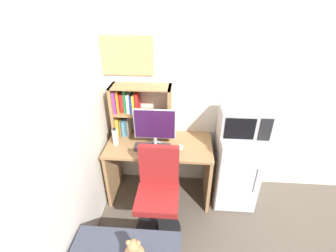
{
  "coord_description": "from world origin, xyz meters",
  "views": [
    {
      "loc": [
        -0.7,
        -2.51,
        2.25
      ],
      "look_at": [
        -0.86,
        -0.33,
        1.0
      ],
      "focal_mm": 25.49,
      "sensor_mm": 36.0,
      "label": 1
    }
  ],
  "objects": [
    {
      "name": "wall_back",
      "position": [
        0.4,
        0.02,
        1.3
      ],
      "size": [
        6.4,
        0.04,
        2.6
      ],
      "primitive_type": "cube",
      "color": "silver",
      "rests_on": "ground_plane"
    },
    {
      "name": "wall_left",
      "position": [
        -1.62,
        -1.6,
        1.3
      ],
      "size": [
        0.04,
        4.4,
        2.6
      ],
      "primitive_type": "cube",
      "color": "silver",
      "rests_on": "ground_plane"
    },
    {
      "name": "desk",
      "position": [
        -0.96,
        -0.3,
        0.52
      ],
      "size": [
        1.18,
        0.6,
        0.75
      ],
      "color": "#997047",
      "rests_on": "ground_plane"
    },
    {
      "name": "hutch_bookshelf",
      "position": [
        -1.27,
        -0.11,
        1.08
      ],
      "size": [
        0.67,
        0.25,
        0.61
      ],
      "color": "#997047",
      "rests_on": "desk"
    },
    {
      "name": "monitor",
      "position": [
        -1.0,
        -0.36,
        1.0
      ],
      "size": [
        0.44,
        0.19,
        0.45
      ],
      "color": "#B7B7BC",
      "rests_on": "desk"
    },
    {
      "name": "keyboard",
      "position": [
        -1.02,
        -0.39,
        0.76
      ],
      "size": [
        0.39,
        0.15,
        0.02
      ],
      "primitive_type": "cube",
      "color": "#333338",
      "rests_on": "desk"
    },
    {
      "name": "computer_mouse",
      "position": [
        -0.72,
        -0.38,
        0.77
      ],
      "size": [
        0.07,
        0.1,
        0.03
      ],
      "primitive_type": "ellipsoid",
      "color": "silver",
      "rests_on": "desk"
    },
    {
      "name": "water_bottle",
      "position": [
        -1.45,
        -0.34,
        0.84
      ],
      "size": [
        0.06,
        0.06,
        0.2
      ],
      "color": "silver",
      "rests_on": "desk"
    },
    {
      "name": "mini_fridge",
      "position": [
        -0.08,
        -0.29,
        0.46
      ],
      "size": [
        0.46,
        0.53,
        0.92
      ],
      "color": "silver",
      "rests_on": "ground_plane"
    },
    {
      "name": "microwave",
      "position": [
        -0.08,
        -0.29,
        1.07
      ],
      "size": [
        0.49,
        0.34,
        0.3
      ],
      "color": "#ADADB2",
      "rests_on": "mini_fridge"
    },
    {
      "name": "desk_chair",
      "position": [
        -0.93,
        -0.79,
        0.43
      ],
      "size": [
        0.48,
        0.48,
        0.97
      ],
      "color": "black",
      "rests_on": "ground_plane"
    },
    {
      "name": "wall_corkboard",
      "position": [
        -1.4,
        -0.01,
        1.65
      ],
      "size": [
        0.73,
        0.02,
        0.41
      ],
      "primitive_type": "cube",
      "color": "tan"
    }
  ]
}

